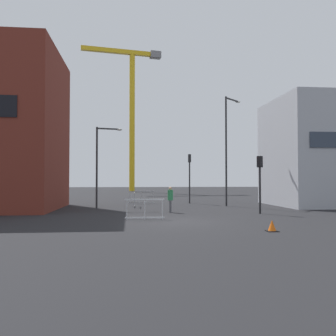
# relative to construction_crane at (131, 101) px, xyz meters

# --- Properties ---
(ground) EXTENTS (160.00, 160.00, 0.00)m
(ground) POSITION_rel_construction_crane_xyz_m (2.16, -42.88, -15.13)
(ground) COLOR black
(construction_crane) EXTENTS (13.22, 3.28, 23.80)m
(construction_crane) POSITION_rel_construction_crane_xyz_m (0.00, 0.00, 0.00)
(construction_crane) COLOR gold
(construction_crane) RESTS_ON ground
(streetlamp_tall) EXTENTS (1.65, 1.49, 8.62)m
(streetlamp_tall) POSITION_rel_construction_crane_xyz_m (7.55, -32.73, -10.09)
(streetlamp_tall) COLOR #232326
(streetlamp_tall) RESTS_ON ground
(streetlamp_short) EXTENTS (1.87, 0.55, 5.89)m
(streetlamp_short) POSITION_rel_construction_crane_xyz_m (-2.24, -34.07, -11.56)
(streetlamp_short) COLOR #2D2D30
(streetlamp_short) RESTS_ON ground
(traffic_light_island) EXTENTS (0.25, 0.38, 4.28)m
(traffic_light_island) POSITION_rel_construction_crane_xyz_m (5.05, -29.33, -12.28)
(traffic_light_island) COLOR #232326
(traffic_light_island) RESTS_ON ground
(traffic_light_corner) EXTENTS (0.35, 0.38, 3.53)m
(traffic_light_corner) POSITION_rel_construction_crane_xyz_m (7.83, -39.12, -12.73)
(traffic_light_corner) COLOR black
(traffic_light_corner) RESTS_ON ground
(pedestrian_walking) EXTENTS (0.34, 0.34, 1.63)m
(pedestrian_walking) POSITION_rel_construction_crane_xyz_m (2.44, -37.83, -14.19)
(pedestrian_walking) COLOR #4C4C51
(pedestrian_walking) RESTS_ON ground
(safety_barrier_front) EXTENTS (0.11, 1.89, 1.08)m
(safety_barrier_front) POSITION_rel_construction_crane_xyz_m (0.21, -33.02, -14.57)
(safety_barrier_front) COLOR #9EA0A5
(safety_barrier_front) RESTS_ON ground
(safety_barrier_left_run) EXTENTS (2.07, 0.09, 1.08)m
(safety_barrier_left_run) POSITION_rel_construction_crane_xyz_m (0.66, -41.71, -14.57)
(safety_barrier_left_run) COLOR #B2B5BA
(safety_barrier_left_run) RESTS_ON ground
(safety_barrier_rear) EXTENTS (2.25, 0.10, 1.08)m
(safety_barrier_rear) POSITION_rel_construction_crane_xyz_m (0.85, -29.34, -14.57)
(safety_barrier_rear) COLOR #9EA0A5
(safety_barrier_rear) RESTS_ON ground
(traffic_cone_orange) EXTENTS (0.46, 0.46, 0.46)m
(traffic_cone_orange) POSITION_rel_construction_crane_xyz_m (5.63, -46.58, -14.92)
(traffic_cone_orange) COLOR black
(traffic_cone_orange) RESTS_ON ground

